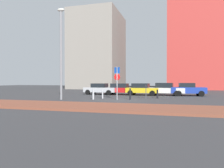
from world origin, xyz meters
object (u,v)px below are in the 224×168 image
object	(u,v)px
parking_meter	(146,90)
traffic_bollard_near	(93,95)
parking_sign_post	(117,79)
parked_car_silver	(100,89)
traffic_bollard_mid	(130,94)
street_lamp	(61,47)
traffic_bollard_far	(157,94)
parked_car_blue	(188,89)
traffic_bollard_edge	(103,94)
parked_car_yellow	(142,89)
parked_car_red	(120,89)
parked_car_white	(166,89)

from	to	relation	value
parking_meter	traffic_bollard_near	distance (m)	5.21
parking_sign_post	parking_meter	distance (m)	3.32
parked_car_silver	traffic_bollard_mid	size ratio (longest dim) A/B	4.01
traffic_bollard_near	street_lamp	bearing A→B (deg)	-161.87
parking_meter	traffic_bollard_far	size ratio (longest dim) A/B	1.59
parked_car_blue	traffic_bollard_edge	distance (m)	10.66
parking_meter	traffic_bollard_near	size ratio (longest dim) A/B	1.52
parked_car_silver	parked_car_yellow	distance (m)	5.38
parked_car_silver	traffic_bollard_far	bearing A→B (deg)	-29.81
parked_car_red	parking_meter	size ratio (longest dim) A/B	3.19
traffic_bollard_near	traffic_bollard_edge	world-z (taller)	traffic_bollard_edge
parking_sign_post	traffic_bollard_edge	xyz separation A→B (m)	(-1.76, 1.06, -1.46)
parking_sign_post	traffic_bollard_mid	xyz separation A→B (m)	(1.12, 0.54, -1.38)
parking_sign_post	traffic_bollard_near	distance (m)	2.71
parked_car_silver	traffic_bollard_mid	distance (m)	8.34
parked_car_blue	traffic_bollard_far	bearing A→B (deg)	-123.61
parked_car_red	parked_car_white	size ratio (longest dim) A/B	1.00
parking_meter	traffic_bollard_far	xyz separation A→B (m)	(1.06, 0.75, -0.46)
parked_car_silver	traffic_bollard_edge	xyz separation A→B (m)	(2.27, -6.03, -0.27)
parked_car_white	traffic_bollard_far	size ratio (longest dim) A/B	5.08
parking_meter	traffic_bollard_mid	distance (m)	2.01
parked_car_silver	parked_car_red	distance (m)	2.57
parked_car_red	parked_car_yellow	bearing A→B (deg)	-6.59
parked_car_silver	street_lamp	world-z (taller)	street_lamp
traffic_bollard_edge	parking_sign_post	bearing A→B (deg)	-31.09
street_lamp	traffic_bollard_mid	distance (m)	7.80
parked_car_blue	traffic_bollard_mid	xyz separation A→B (m)	(-5.54, -7.05, -0.24)
parked_car_silver	traffic_bollard_edge	world-z (taller)	parked_car_silver
parked_car_blue	traffic_bollard_near	xyz separation A→B (m)	(-8.93, -7.78, -0.32)
parked_car_white	traffic_bollard_edge	world-z (taller)	parked_car_white
parked_car_silver	traffic_bollard_near	size ratio (longest dim) A/B	4.71
parking_sign_post	street_lamp	distance (m)	6.04
parked_car_silver	parking_meter	bearing A→B (deg)	-38.09
traffic_bollard_far	traffic_bollard_edge	bearing A→B (deg)	-161.67
parking_sign_post	parked_car_silver	bearing A→B (deg)	119.62
traffic_bollard_edge	parked_car_white	bearing A→B (deg)	47.70
parked_car_white	street_lamp	world-z (taller)	street_lamp
street_lamp	traffic_bollard_mid	xyz separation A→B (m)	(6.24, 1.66, -4.38)
parked_car_silver	traffic_bollard_mid	xyz separation A→B (m)	(5.15, -6.55, -0.20)
parked_car_yellow	traffic_bollard_mid	bearing A→B (deg)	-91.95
street_lamp	traffic_bollard_mid	bearing A→B (deg)	14.92
parked_car_red	parked_car_blue	size ratio (longest dim) A/B	1.09
parked_car_yellow	traffic_bollard_far	xyz separation A→B (m)	(2.13, -4.31, -0.32)
traffic_bollard_mid	traffic_bollard_edge	size ratio (longest dim) A/B	1.16
parked_car_white	parking_meter	bearing A→B (deg)	-107.55
parked_car_red	traffic_bollard_near	bearing A→B (deg)	-95.91
parking_sign_post	traffic_bollard_far	bearing A→B (deg)	38.83
parked_car_white	traffic_bollard_near	size ratio (longest dim) A/B	4.87
traffic_bollard_mid	traffic_bollard_near	bearing A→B (deg)	-167.86
parked_car_red	parked_car_yellow	distance (m)	2.85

